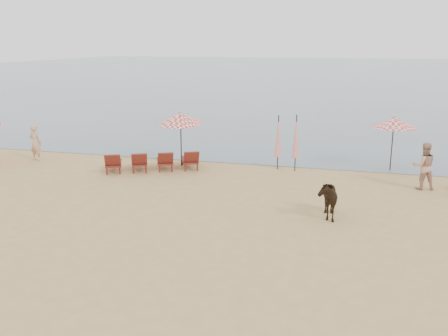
% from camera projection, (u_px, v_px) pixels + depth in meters
% --- Properties ---
extents(ground, '(120.00, 120.00, 0.00)m').
position_uv_depth(ground, '(171.00, 260.00, 12.17)').
color(ground, tan).
rests_on(ground, ground).
extents(sea, '(160.00, 140.00, 0.06)m').
position_uv_depth(sea, '(335.00, 71.00, 87.02)').
color(sea, '#51606B').
rests_on(sea, ground).
extents(lounger_cluster_left, '(4.08, 3.03, 0.60)m').
position_uv_depth(lounger_cluster_left, '(152.00, 161.00, 20.50)').
color(lounger_cluster_left, maroon).
rests_on(lounger_cluster_left, ground).
extents(umbrella_open_left_b, '(1.87, 1.91, 2.39)m').
position_uv_depth(umbrella_open_left_b, '(181.00, 118.00, 20.91)').
color(umbrella_open_left_b, black).
rests_on(umbrella_open_left_b, ground).
extents(umbrella_open_right, '(1.83, 1.83, 2.24)m').
position_uv_depth(umbrella_open_right, '(394.00, 122.00, 20.11)').
color(umbrella_open_right, black).
rests_on(umbrella_open_right, ground).
extents(umbrella_closed_left, '(0.28, 0.28, 2.27)m').
position_uv_depth(umbrella_closed_left, '(278.00, 136.00, 20.48)').
color(umbrella_closed_left, black).
rests_on(umbrella_closed_left, ground).
extents(umbrella_closed_right, '(0.28, 0.28, 2.33)m').
position_uv_depth(umbrella_closed_right, '(296.00, 137.00, 20.20)').
color(umbrella_closed_right, black).
rests_on(umbrella_closed_right, ground).
extents(cow, '(0.93, 1.56, 1.23)m').
position_uv_depth(cow, '(326.00, 197.00, 15.06)').
color(cow, black).
rests_on(cow, ground).
extents(beachgoer_left, '(0.64, 0.46, 1.62)m').
position_uv_depth(beachgoer_left, '(36.00, 143.00, 22.14)').
color(beachgoer_left, tan).
rests_on(beachgoer_left, ground).
extents(beachgoer_right_a, '(0.94, 0.80, 1.71)m').
position_uv_depth(beachgoer_right_a, '(424.00, 166.00, 17.84)').
color(beachgoer_right_a, tan).
rests_on(beachgoer_right_a, ground).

